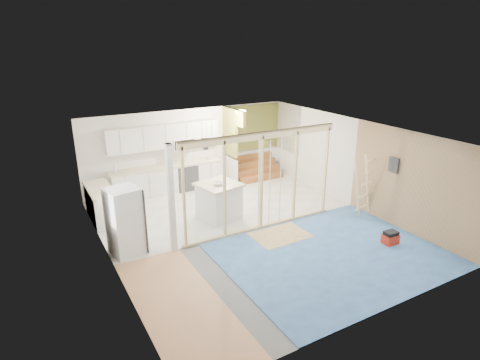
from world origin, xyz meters
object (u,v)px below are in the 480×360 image
island (219,201)px  ladder (364,185)px  toolbox (390,238)px  fridge (125,221)px

island → ladder: 4.00m
toolbox → ladder: size_ratio=0.21×
fridge → toolbox: size_ratio=4.31×
island → toolbox: island is taller
island → toolbox: (2.94, -3.37, -0.35)m
fridge → ladder: (6.25, -1.15, 0.12)m
fridge → ladder: size_ratio=0.89×
island → ladder: ladder is taller
fridge → toolbox: (5.64, -2.72, -0.63)m
toolbox → island: bearing=134.0°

